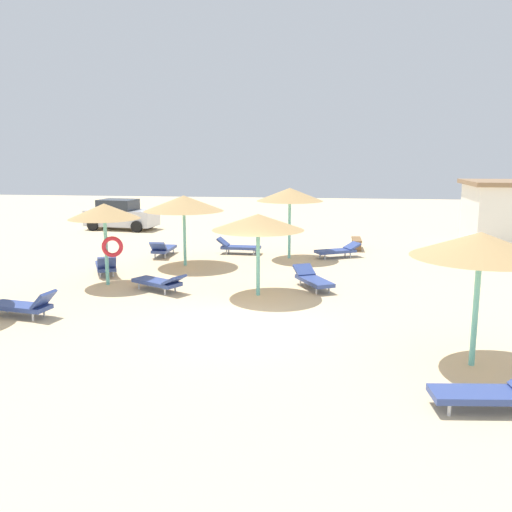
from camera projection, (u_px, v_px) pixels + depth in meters
name	position (u px, v px, depth m)	size (l,w,h in m)	color
ground_plane	(241.00, 323.00, 14.22)	(80.00, 80.00, 0.00)	beige
parasol_0	(104.00, 212.00, 17.88)	(2.33, 2.33, 2.72)	#6BC6BC
parasol_1	(290.00, 195.00, 22.41)	(2.75, 2.75, 2.93)	#6BC6BC
parasol_2	(481.00, 245.00, 10.91)	(2.76, 2.76, 2.80)	#6BC6BC
parasol_4	(258.00, 222.00, 16.54)	(2.81, 2.81, 2.53)	#6BC6BC
parasol_5	(184.00, 203.00, 20.99)	(3.08, 3.08, 2.74)	#6BC6BC
lounger_0	(106.00, 266.00, 19.80)	(1.40, 1.94, 0.80)	#33478C
lounger_1	(338.00, 250.00, 22.97)	(1.99, 1.47, 0.61)	#33478C
lounger_2	(489.00, 393.00, 9.33)	(1.95, 0.84, 0.71)	#33478C
lounger_3	(24.00, 305.00, 14.65)	(1.95, 0.95, 0.77)	#33478C
lounger_4	(313.00, 279.00, 17.76)	(1.44, 1.99, 0.65)	#33478C
lounger_5	(163.00, 249.00, 23.30)	(0.67, 1.89, 0.74)	#33478C
lounger_6	(160.00, 282.00, 17.38)	(1.98, 1.50, 0.63)	#33478C
lounger_7	(238.00, 247.00, 23.84)	(1.92, 0.73, 0.70)	#33478C
bench_0	(357.00, 242.00, 24.94)	(0.41, 1.50, 0.49)	brown
parked_car	(121.00, 215.00, 31.35)	(4.16, 2.34, 1.72)	silver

